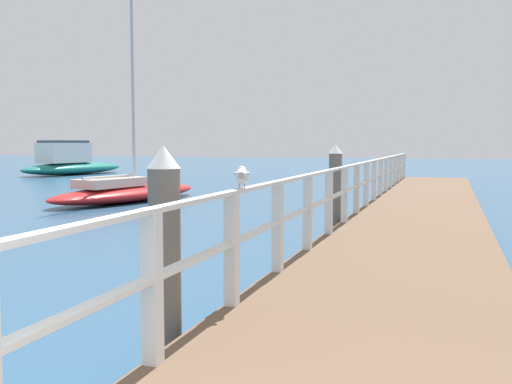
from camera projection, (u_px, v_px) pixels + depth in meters
The scene contains 7 objects.
pier_deck at pixel (420, 217), 14.20m from camera, with size 2.79×26.82×0.45m, color brown.
pier_railing at pixel (366, 179), 14.53m from camera, with size 0.12×25.34×1.11m.
dock_piling_near at pixel (165, 259), 5.11m from camera, with size 0.29×0.29×1.99m.
dock_piling_far at pixel (335, 190), 12.67m from camera, with size 0.29×0.29×1.99m.
seagull_foreground at pixel (242, 175), 5.83m from camera, with size 0.24×0.47×0.21m.
boat_2 at pixel (71, 163), 37.77m from camera, with size 3.80×8.61×2.20m.
boat_3 at pixel (126, 191), 20.25m from camera, with size 3.37×7.13×8.90m.
Camera 1 is at (0.64, -1.23, 2.00)m, focal length 41.19 mm.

